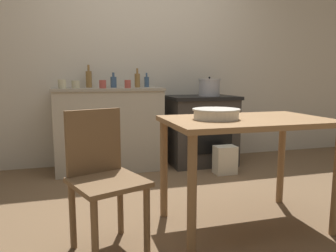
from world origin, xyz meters
The scene contains 17 objects.
ground_plane centered at (0.00, 0.00, 0.00)m, with size 14.00×14.00×0.00m, color brown.
wall_back centered at (0.00, 1.58, 1.27)m, with size 8.00×0.07×2.55m.
counter_cabinet centered at (-0.45, 1.28, 0.47)m, with size 1.21×0.56×0.93m.
stove centered at (0.66, 1.24, 0.42)m, with size 0.81×0.65×0.83m.
work_table centered at (0.31, -0.46, 0.66)m, with size 1.12×0.70×0.77m.
chair centered at (-0.67, -0.49, 0.46)m, with size 0.51×0.51×0.86m.
flour_sack centered at (0.75, 0.73, 0.15)m, with size 0.23×0.16×0.31m, color beige.
stock_pot centered at (0.73, 1.16, 0.93)m, with size 0.26×0.26×0.23m.
mixing_bowl_large centered at (0.09, -0.44, 0.81)m, with size 0.32×0.32×0.07m.
bottle_far_left centered at (-0.65, 1.44, 1.03)m, with size 0.07×0.07×0.26m.
bottle_left centered at (-0.38, 1.35, 1.00)m, with size 0.07×0.07×0.17m.
bottle_mid_left centered at (0.03, 1.44, 1.00)m, with size 0.06×0.06×0.17m.
bottle_center_left centered at (-0.10, 1.34, 1.02)m, with size 0.06×0.06×0.22m.
cup_center centered at (-0.80, 1.21, 0.98)m, with size 0.08×0.08×0.08m, color beige.
cup_center_right centered at (-0.52, 1.15, 0.98)m, with size 0.07×0.07×0.09m, color #B74C42.
cup_mid_right centered at (-0.93, 1.14, 0.98)m, with size 0.08×0.08×0.09m, color beige.
cup_right centered at (-0.25, 1.15, 0.98)m, with size 0.07×0.07×0.09m, color #B74C42.
Camera 1 is at (-0.83, -2.45, 1.05)m, focal length 35.00 mm.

